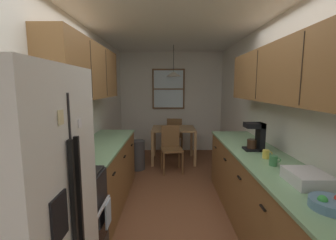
{
  "coord_description": "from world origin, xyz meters",
  "views": [
    {
      "loc": [
        -0.08,
        -2.45,
        1.67
      ],
      "look_at": [
        -0.06,
        1.47,
        1.11
      ],
      "focal_mm": 25.03,
      "sensor_mm": 36.0,
      "label": 1
    }
  ],
  "objects_px": {
    "dining_chair_near": "(170,146)",
    "storage_canister": "(83,150)",
    "dish_rack": "(306,178)",
    "dining_chair_far": "(173,134)",
    "mug_by_coffeemaker": "(272,160)",
    "microwave_over_range": "(38,90)",
    "coffee_maker": "(255,136)",
    "fruit_bowl": "(329,203)",
    "stove_range": "(62,226)",
    "mug_spare": "(265,154)",
    "trash_bin": "(136,155)",
    "refrigerator": "(9,231)",
    "dining_table": "(172,133)"
  },
  "relations": [
    {
      "from": "stove_range",
      "to": "dish_rack",
      "type": "xyz_separation_m",
      "value": [
        2.03,
        -0.11,
        0.48
      ]
    },
    {
      "from": "mug_by_coffeemaker",
      "to": "dining_table",
      "type": "bearing_deg",
      "value": 107.54
    },
    {
      "from": "storage_canister",
      "to": "mug_by_coffeemaker",
      "type": "distance_m",
      "value": 1.98
    },
    {
      "from": "mug_by_coffeemaker",
      "to": "microwave_over_range",
      "type": "bearing_deg",
      "value": -170.87
    },
    {
      "from": "dining_chair_near",
      "to": "storage_canister",
      "type": "bearing_deg",
      "value": -115.94
    },
    {
      "from": "stove_range",
      "to": "trash_bin",
      "type": "bearing_deg",
      "value": 83.8
    },
    {
      "from": "coffee_maker",
      "to": "dish_rack",
      "type": "height_order",
      "value": "coffee_maker"
    },
    {
      "from": "dining_chair_near",
      "to": "mug_spare",
      "type": "bearing_deg",
      "value": -64.15
    },
    {
      "from": "trash_bin",
      "to": "coffee_maker",
      "type": "relative_size",
      "value": 1.75
    },
    {
      "from": "dining_chair_far",
      "to": "stove_range",
      "type": "bearing_deg",
      "value": -105.66
    },
    {
      "from": "dining_chair_far",
      "to": "mug_by_coffeemaker",
      "type": "xyz_separation_m",
      "value": [
        0.87,
        -3.52,
        0.45
      ]
    },
    {
      "from": "dining_chair_near",
      "to": "mug_spare",
      "type": "distance_m",
      "value": 2.34
    },
    {
      "from": "dining_table",
      "to": "dining_chair_far",
      "type": "xyz_separation_m",
      "value": [
        0.05,
        0.61,
        -0.14
      ]
    },
    {
      "from": "stove_range",
      "to": "dish_rack",
      "type": "bearing_deg",
      "value": -3.04
    },
    {
      "from": "refrigerator",
      "to": "trash_bin",
      "type": "distance_m",
      "value": 3.48
    },
    {
      "from": "dining_table",
      "to": "coffee_maker",
      "type": "height_order",
      "value": "coffee_maker"
    },
    {
      "from": "stove_range",
      "to": "dining_chair_far",
      "type": "xyz_separation_m",
      "value": [
        1.08,
        3.85,
        0.03
      ]
    },
    {
      "from": "refrigerator",
      "to": "dining_table",
      "type": "xyz_separation_m",
      "value": [
        0.98,
        3.96,
        -0.25
      ]
    },
    {
      "from": "refrigerator",
      "to": "dining_chair_near",
      "type": "height_order",
      "value": "refrigerator"
    },
    {
      "from": "dish_rack",
      "to": "dining_chair_far",
      "type": "bearing_deg",
      "value": 103.46
    },
    {
      "from": "fruit_bowl",
      "to": "dining_chair_near",
      "type": "bearing_deg",
      "value": 107.3
    },
    {
      "from": "dining_chair_near",
      "to": "mug_by_coffeemaker",
      "type": "bearing_deg",
      "value": -67.0
    },
    {
      "from": "dining_chair_far",
      "to": "coffee_maker",
      "type": "bearing_deg",
      "value": -72.84
    },
    {
      "from": "microwave_over_range",
      "to": "refrigerator",
      "type": "bearing_deg",
      "value": -76.98
    },
    {
      "from": "refrigerator",
      "to": "mug_by_coffeemaker",
      "type": "xyz_separation_m",
      "value": [
        1.9,
        1.04,
        0.06
      ]
    },
    {
      "from": "coffee_maker",
      "to": "mug_spare",
      "type": "height_order",
      "value": "coffee_maker"
    },
    {
      "from": "dining_chair_near",
      "to": "fruit_bowl",
      "type": "relative_size",
      "value": 3.55
    },
    {
      "from": "dining_chair_near",
      "to": "coffee_maker",
      "type": "height_order",
      "value": "coffee_maker"
    },
    {
      "from": "dining_chair_near",
      "to": "dining_chair_far",
      "type": "height_order",
      "value": "same"
    },
    {
      "from": "refrigerator",
      "to": "mug_spare",
      "type": "bearing_deg",
      "value": 33.54
    },
    {
      "from": "refrigerator",
      "to": "storage_canister",
      "type": "distance_m",
      "value": 1.33
    },
    {
      "from": "dining_chair_far",
      "to": "dish_rack",
      "type": "distance_m",
      "value": 4.1
    },
    {
      "from": "dining_chair_far",
      "to": "microwave_over_range",
      "type": "bearing_deg",
      "value": -107.21
    },
    {
      "from": "stove_range",
      "to": "dining_chair_near",
      "type": "xyz_separation_m",
      "value": [
        0.98,
        2.64,
        0.03
      ]
    },
    {
      "from": "stove_range",
      "to": "mug_by_coffeemaker",
      "type": "distance_m",
      "value": 2.04
    },
    {
      "from": "trash_bin",
      "to": "dining_table",
      "type": "bearing_deg",
      "value": 35.9
    },
    {
      "from": "refrigerator",
      "to": "fruit_bowl",
      "type": "xyz_separation_m",
      "value": [
        1.9,
        0.22,
        0.04
      ]
    },
    {
      "from": "trash_bin",
      "to": "fruit_bowl",
      "type": "xyz_separation_m",
      "value": [
        1.66,
        -3.2,
        0.64
      ]
    },
    {
      "from": "storage_canister",
      "to": "dining_table",
      "type": "bearing_deg",
      "value": 68.42
    },
    {
      "from": "stove_range",
      "to": "fruit_bowl",
      "type": "bearing_deg",
      "value": -14.14
    },
    {
      "from": "dining_table",
      "to": "dish_rack",
      "type": "height_order",
      "value": "dish_rack"
    },
    {
      "from": "dining_table",
      "to": "coffee_maker",
      "type": "bearing_deg",
      "value": -67.78
    },
    {
      "from": "stove_range",
      "to": "dining_table",
      "type": "bearing_deg",
      "value": 72.32
    },
    {
      "from": "microwave_over_range",
      "to": "fruit_bowl",
      "type": "height_order",
      "value": "microwave_over_range"
    },
    {
      "from": "dining_table",
      "to": "mug_by_coffeemaker",
      "type": "bearing_deg",
      "value": -72.46
    },
    {
      "from": "refrigerator",
      "to": "mug_by_coffeemaker",
      "type": "distance_m",
      "value": 2.17
    },
    {
      "from": "mug_by_coffeemaker",
      "to": "fruit_bowl",
      "type": "height_order",
      "value": "mug_by_coffeemaker"
    },
    {
      "from": "microwave_over_range",
      "to": "dish_rack",
      "type": "relative_size",
      "value": 1.84
    },
    {
      "from": "coffee_maker",
      "to": "fruit_bowl",
      "type": "bearing_deg",
      "value": -91.66
    },
    {
      "from": "mug_spare",
      "to": "dish_rack",
      "type": "xyz_separation_m",
      "value": [
        0.05,
        -0.68,
        0.0
      ]
    }
  ]
}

